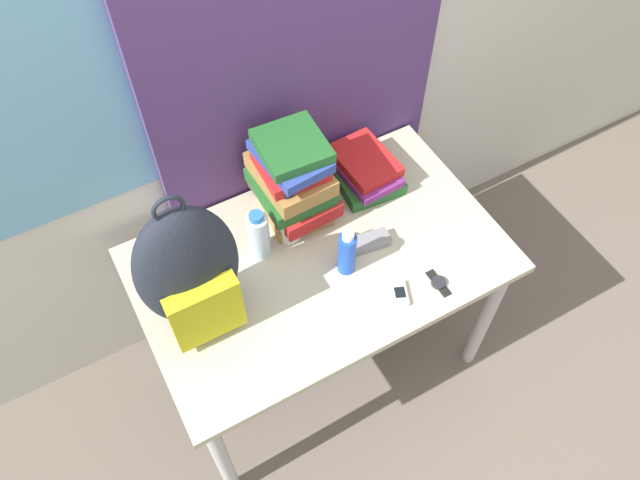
# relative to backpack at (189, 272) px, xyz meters

# --- Properties ---
(ground_plane) EXTENTS (12.00, 12.00, 0.00)m
(ground_plane) POSITION_rel_backpack_xyz_m (0.41, -0.36, -0.97)
(ground_plane) COLOR #665B51
(wall_back) EXTENTS (6.00, 0.06, 2.50)m
(wall_back) POSITION_rel_backpack_xyz_m (0.41, 0.46, 0.28)
(wall_back) COLOR beige
(wall_back) RESTS_ON ground_plane
(curtain_blue) EXTENTS (1.00, 0.04, 2.50)m
(curtain_blue) POSITION_rel_backpack_xyz_m (0.56, 0.40, 0.28)
(curtain_blue) COLOR #4C336B
(curtain_blue) RESTS_ON ground_plane
(desk) EXTENTS (1.18, 0.73, 0.73)m
(desk) POSITION_rel_backpack_xyz_m (0.41, 0.01, -0.33)
(desk) COLOR #B7B299
(desk) RESTS_ON ground_plane
(backpack) EXTENTS (0.29, 0.20, 0.55)m
(backpack) POSITION_rel_backpack_xyz_m (0.00, 0.00, 0.00)
(backpack) COLOR #1E232D
(backpack) RESTS_ON desk
(book_stack_left) EXTENTS (0.23, 0.29, 0.33)m
(book_stack_left) POSITION_rel_backpack_xyz_m (0.43, 0.22, -0.08)
(book_stack_left) COLOR olive
(book_stack_left) RESTS_ON desk
(book_stack_center) EXTENTS (0.23, 0.29, 0.11)m
(book_stack_center) POSITION_rel_backpack_xyz_m (0.71, 0.22, -0.19)
(book_stack_center) COLOR #1E5623
(book_stack_center) RESTS_ON desk
(water_bottle) EXTENTS (0.07, 0.07, 0.20)m
(water_bottle) POSITION_rel_backpack_xyz_m (0.26, 0.12, -0.15)
(water_bottle) COLOR silver
(water_bottle) RESTS_ON desk
(sports_bottle) EXTENTS (0.07, 0.07, 0.24)m
(sports_bottle) POSITION_rel_backpack_xyz_m (0.37, 0.13, -0.13)
(sports_bottle) COLOR white
(sports_bottle) RESTS_ON desk
(sunscreen_bottle) EXTENTS (0.06, 0.06, 0.19)m
(sunscreen_bottle) POSITION_rel_backpack_xyz_m (0.47, -0.07, -0.15)
(sunscreen_bottle) COLOR blue
(sunscreen_bottle) RESTS_ON desk
(cell_phone) EXTENTS (0.08, 0.10, 0.02)m
(cell_phone) POSITION_rel_backpack_xyz_m (0.56, -0.23, -0.23)
(cell_phone) COLOR #B7BCC6
(cell_phone) RESTS_ON desk
(sunglasses_case) EXTENTS (0.16, 0.08, 0.04)m
(sunglasses_case) POSITION_rel_backpack_xyz_m (0.57, -0.03, -0.22)
(sunglasses_case) COLOR gray
(sunglasses_case) RESTS_ON desk
(wristwatch) EXTENTS (0.05, 0.10, 0.01)m
(wristwatch) POSITION_rel_backpack_xyz_m (0.69, -0.26, -0.23)
(wristwatch) COLOR black
(wristwatch) RESTS_ON desk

